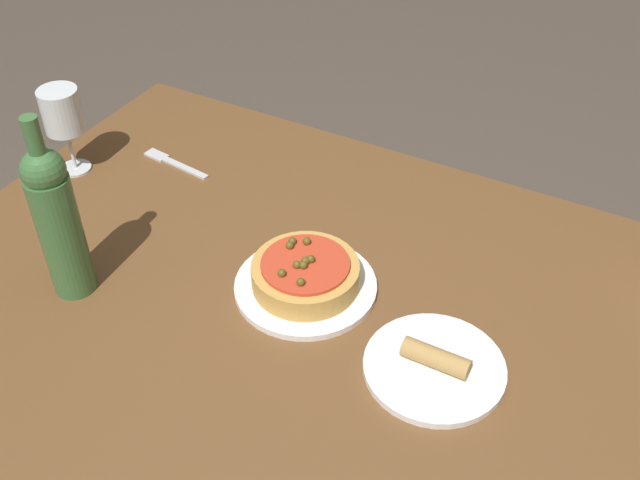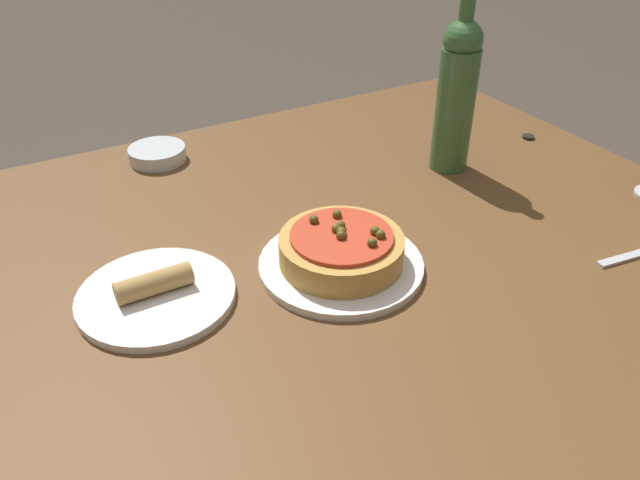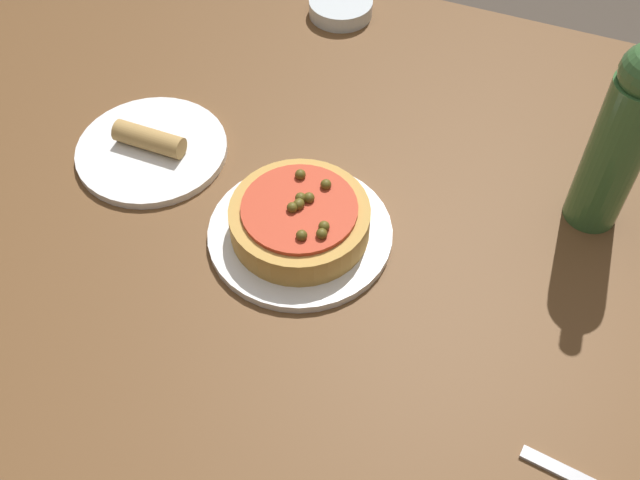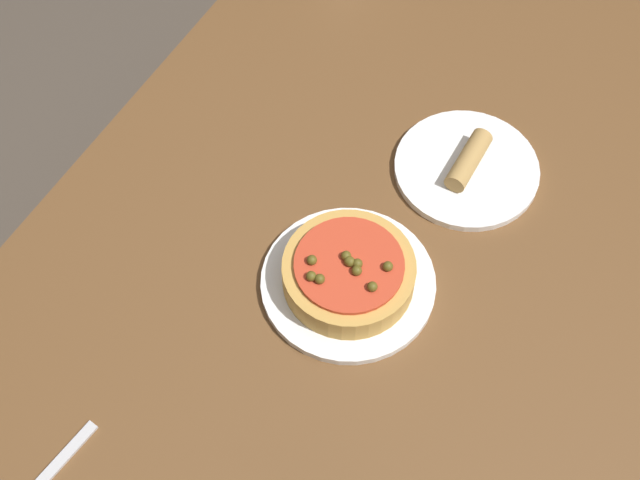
% 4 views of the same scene
% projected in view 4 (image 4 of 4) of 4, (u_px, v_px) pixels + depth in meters
% --- Properties ---
extents(ground_plane, '(14.00, 14.00, 0.00)m').
position_uv_depth(ground_plane, '(374.00, 452.00, 1.84)').
color(ground_plane, '#4C4238').
extents(dining_table, '(1.41, 1.04, 0.72)m').
position_uv_depth(dining_table, '(396.00, 309.00, 1.29)').
color(dining_table, brown).
rests_on(dining_table, ground_plane).
extents(dinner_plate, '(0.24, 0.24, 0.01)m').
position_uv_depth(dinner_plate, '(348.00, 283.00, 1.22)').
color(dinner_plate, white).
rests_on(dinner_plate, dining_table).
extents(pizza, '(0.18, 0.18, 0.06)m').
position_uv_depth(pizza, '(349.00, 272.00, 1.20)').
color(pizza, gold).
rests_on(pizza, dinner_plate).
extents(side_plate, '(0.22, 0.22, 0.04)m').
position_uv_depth(side_plate, '(467.00, 167.00, 1.32)').
color(side_plate, white).
rests_on(side_plate, dining_table).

